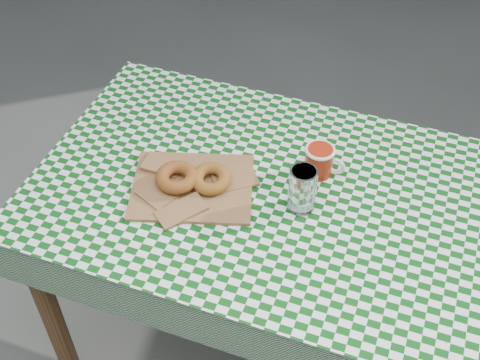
% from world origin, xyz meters
% --- Properties ---
extents(ground, '(60.00, 60.00, 0.00)m').
position_xyz_m(ground, '(0.00, 0.00, 0.00)').
color(ground, '#4C4D48').
rests_on(ground, ground).
extents(table, '(1.25, 0.91, 0.75)m').
position_xyz_m(table, '(0.17, -0.16, 0.38)').
color(table, brown).
rests_on(table, ground).
extents(tablecloth, '(1.27, 0.93, 0.01)m').
position_xyz_m(tablecloth, '(0.17, -0.16, 0.75)').
color(tablecloth, '#0B4712').
rests_on(tablecloth, table).
extents(paper_bag, '(0.35, 0.30, 0.02)m').
position_xyz_m(paper_bag, '(-0.00, -0.20, 0.76)').
color(paper_bag, '#976441').
rests_on(paper_bag, tablecloth).
extents(bagel_front, '(0.13, 0.13, 0.04)m').
position_xyz_m(bagel_front, '(-0.04, -0.21, 0.79)').
color(bagel_front, brown).
rests_on(bagel_front, paper_bag).
extents(bagel_back, '(0.13, 0.13, 0.03)m').
position_xyz_m(bagel_back, '(0.04, -0.19, 0.79)').
color(bagel_back, '#95661E').
rests_on(bagel_back, paper_bag).
extents(coffee_mug, '(0.18, 0.18, 0.08)m').
position_xyz_m(coffee_mug, '(0.31, -0.07, 0.80)').
color(coffee_mug, '#961F09').
rests_on(coffee_mug, tablecloth).
extents(drinking_glass, '(0.10, 0.10, 0.13)m').
position_xyz_m(drinking_glass, '(0.28, -0.20, 0.82)').
color(drinking_glass, white).
rests_on(drinking_glass, tablecloth).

